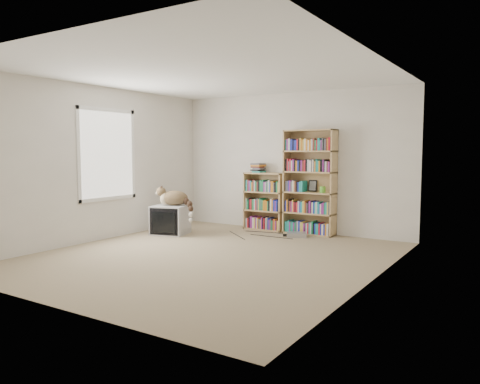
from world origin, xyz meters
The scene contains 17 objects.
floor centered at (0.00, 0.00, 0.00)m, with size 4.50×5.00×0.01m, color tan.
wall_back centered at (0.00, 2.50, 1.25)m, with size 4.50×0.02×2.50m, color beige.
wall_front centered at (0.00, -2.50, 1.25)m, with size 4.50×0.02×2.50m, color beige.
wall_left centered at (-2.25, 0.00, 1.25)m, with size 0.02×5.00×2.50m, color beige.
wall_right centered at (2.25, 0.00, 1.25)m, with size 0.02×5.00×2.50m, color beige.
ceiling centered at (0.00, 0.00, 2.50)m, with size 4.50×5.00×0.02m, color white.
window centered at (-2.24, 0.20, 1.40)m, with size 0.02×1.22×1.52m, color white.
crt_tv centered at (-1.64, 1.07, 0.25)m, with size 0.69×0.65×0.50m.
cat centered at (-1.55, 1.12, 0.60)m, with size 0.81×0.51×0.58m.
bookcase_tall centered at (0.44, 2.36, 0.87)m, with size 0.91×0.30×1.82m.
bookcase_short centered at (-0.46, 2.36, 0.49)m, with size 0.77×0.30×1.06m.
book_stack centered at (-0.60, 2.34, 1.15)m, with size 0.21×0.27×0.17m, color red.
green_mug centered at (0.69, 2.34, 0.80)m, with size 0.10×0.10×0.11m, color #61C137.
framed_print centered at (0.45, 2.44, 0.85)m, with size 0.15×0.01×0.20m, color black.
dvd_player centered at (0.37, 1.98, 0.04)m, with size 0.33×0.24×0.08m, color #A2A1A6.
wall_outlet centered at (-2.24, 1.41, 0.32)m, with size 0.01×0.08×0.13m, color silver.
floor_cables centered at (-0.30, 1.77, 0.00)m, with size 1.20×0.70×0.01m, color black, non-canonical shape.
Camera 1 is at (3.74, -5.17, 1.46)m, focal length 35.00 mm.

